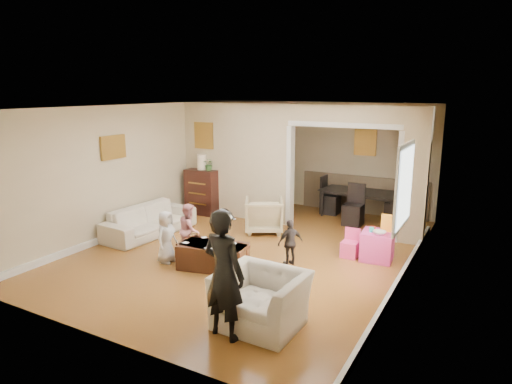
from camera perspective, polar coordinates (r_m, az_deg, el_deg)
The scene contains 27 objects.
floor at distance 8.38m, azimuth -0.66°, elevation -7.28°, with size 7.00×7.00×0.00m, color #A5702A.
partition_left at distance 10.24m, azimuth -2.44°, elevation 3.94°, with size 2.75×0.18×2.60m, color #C7B791.
partition_right at distance 8.91m, azimuth 19.28°, elevation 1.87°, with size 0.55×0.18×2.60m, color #C7B791.
partition_header at distance 9.10m, azimuth 11.15°, elevation 9.72°, with size 2.22×0.18×0.35m, color #C7B791.
window_pane at distance 6.69m, azimuth 18.34°, elevation 0.66°, with size 0.03×0.95×1.10m, color white.
framed_art_partition at distance 10.54m, azimuth -6.62°, elevation 7.14°, with size 0.45×0.03×0.55m, color brown.
framed_art_sofa_wall at distance 9.14m, azimuth -17.65°, elevation 5.43°, with size 0.03×0.55×0.40m, color brown.
framed_art_alcove at distance 10.72m, azimuth 13.69°, elevation 6.15°, with size 0.45×0.03×0.55m, color brown.
sofa at distance 9.40m, azimuth -13.32°, elevation -3.52°, with size 2.00×0.78×0.58m, color beige.
armchair_back at distance 9.30m, azimuth 1.01°, elevation -2.95°, with size 0.75×0.78×0.71m, color tan.
armchair_front at distance 5.75m, azimuth 0.66°, elevation -13.45°, with size 1.05×0.92×0.68m, color beige.
dresser at distance 10.69m, azimuth -6.77°, elevation 0.04°, with size 0.77×0.43×1.06m, color #33150F.
table_lamp at distance 10.55m, azimuth -6.87°, elevation 3.81°, with size 0.22×0.22×0.36m, color #FFECCF.
potted_plant at distance 10.44m, azimuth -5.97°, elevation 3.52°, with size 0.25×0.22×0.28m, color #3D682E.
coffee_table at distance 7.51m, azimuth -5.46°, elevation -8.12°, with size 1.10×0.55×0.41m, color #361911.
coffee_cup at distance 7.33m, azimuth -5.07°, elevation -6.51°, with size 0.11×0.11×0.10m, color beige.
play_table at distance 8.10m, azimuth 15.12°, elevation -6.60°, with size 0.52×0.52×0.50m, color #EC3EA4.
cereal_box at distance 8.04m, azimuth 16.29°, elevation -3.80°, with size 0.20×0.07×0.30m, color yellow.
cyan_cup at distance 7.98m, azimuth 14.46°, elevation -4.64°, with size 0.08×0.08×0.08m, color #28CAC1.
toy_block at distance 8.15m, azimuth 14.62°, elevation -4.40°, with size 0.08×0.06×0.05m, color red.
play_bowl at distance 7.89m, azimuth 15.38°, elevation -5.00°, with size 0.22×0.22×0.06m, color silver.
dining_table at distance 10.59m, azimuth 13.25°, elevation -1.53°, with size 1.80×1.01×0.63m, color black.
adult_person at distance 5.33m, azimuth -4.10°, elevation -10.33°, with size 0.58×0.38×1.59m, color black.
child_kneel_a at distance 7.81m, azimuth -11.32°, elevation -5.59°, with size 0.44×0.29×0.90m, color silver.
child_kneel_b at distance 8.04m, azimuth -8.44°, elevation -4.76°, with size 0.46×0.36×0.94m, color pink.
child_toddler at distance 7.58m, azimuth 4.37°, elevation -6.41°, with size 0.46×0.19×0.78m, color black.
craft_papers at distance 7.45m, azimuth -5.44°, elevation -6.60°, with size 0.90×0.53×0.00m.
Camera 1 is at (3.87, -6.85, 2.89)m, focal length 31.53 mm.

